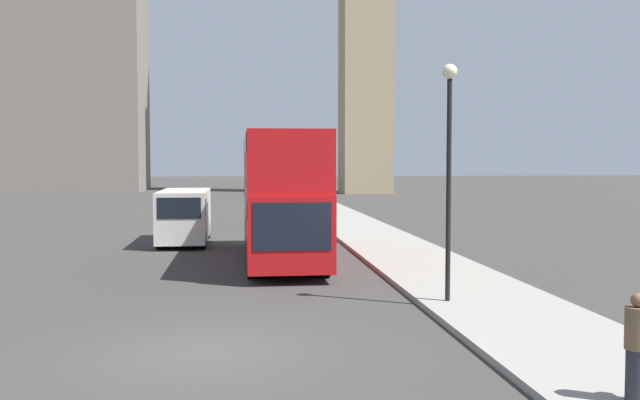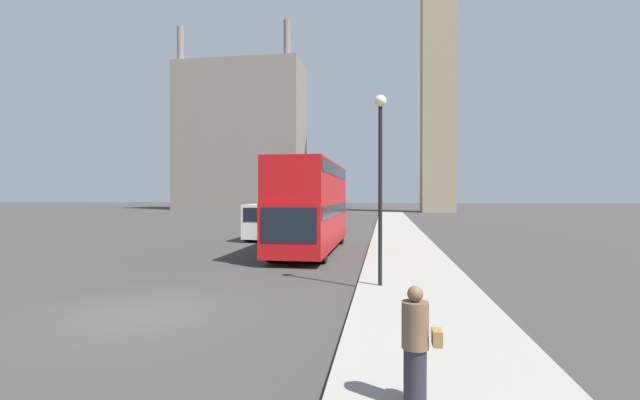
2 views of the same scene
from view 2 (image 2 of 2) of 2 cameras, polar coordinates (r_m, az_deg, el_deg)
The scene contains 8 objects.
ground_plane at distance 11.47m, azimuth -22.87°, elevation -13.84°, with size 300.00×300.00×0.00m, color #383533.
sidewalk_strip at distance 9.91m, azimuth 14.38°, elevation -15.69°, with size 3.56×120.00×0.15m.
clock_tower at distance 79.02m, azimuth 15.45°, elevation 20.83°, with size 5.75×5.92×58.64m.
building_block_distant at distance 88.48m, azimuth -10.50°, elevation 8.27°, with size 24.94×10.78×35.50m.
red_double_decker_bus at distance 21.66m, azimuth -1.13°, elevation -0.37°, with size 2.55×10.49×4.45m.
white_van at distance 28.17m, azimuth -6.79°, elevation -2.66°, with size 2.02×5.64×2.28m.
pedestrian at distance 5.91m, azimuth 12.67°, elevation -18.49°, with size 0.50×0.34×1.55m.
street_lamp at distance 12.98m, azimuth 8.05°, elevation 5.24°, with size 0.36×0.36×5.71m.
Camera 2 is at (5.82, -9.46, 2.86)m, focal length 24.00 mm.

